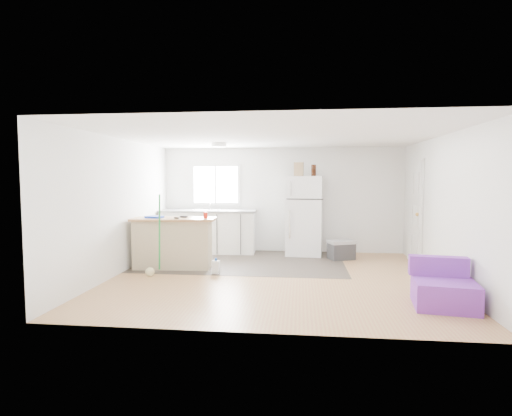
{
  "coord_description": "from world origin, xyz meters",
  "views": [
    {
      "loc": [
        0.43,
        -6.73,
        1.69
      ],
      "look_at": [
        -0.4,
        0.7,
        1.14
      ],
      "focal_mm": 28.0,
      "sensor_mm": 36.0,
      "label": 1
    }
  ],
  "objects_px": {
    "purple_seat": "(443,289)",
    "bottle_right": "(314,170)",
    "refrigerator": "(304,216)",
    "cooler": "(341,250)",
    "blue_tray": "(154,217)",
    "bottle_left": "(313,170)",
    "peninsula": "(173,243)",
    "red_cup": "(205,215)",
    "cardboard_box": "(299,169)",
    "mop": "(152,262)",
    "cleaner_jug": "(216,267)",
    "kitchen_cabinets": "(208,231)"
  },
  "relations": [
    {
      "from": "peninsula",
      "to": "cardboard_box",
      "type": "bearing_deg",
      "value": 29.4
    },
    {
      "from": "red_cup",
      "to": "blue_tray",
      "type": "bearing_deg",
      "value": -177.38
    },
    {
      "from": "kitchen_cabinets",
      "to": "red_cup",
      "type": "bearing_deg",
      "value": -81.08
    },
    {
      "from": "peninsula",
      "to": "cleaner_jug",
      "type": "height_order",
      "value": "peninsula"
    },
    {
      "from": "cleaner_jug",
      "to": "red_cup",
      "type": "bearing_deg",
      "value": 140.91
    },
    {
      "from": "cleaner_jug",
      "to": "cooler",
      "type": "bearing_deg",
      "value": 48.46
    },
    {
      "from": "kitchen_cabinets",
      "to": "bottle_right",
      "type": "relative_size",
      "value": 8.85
    },
    {
      "from": "peninsula",
      "to": "blue_tray",
      "type": "relative_size",
      "value": 5.3
    },
    {
      "from": "kitchen_cabinets",
      "to": "peninsula",
      "type": "relative_size",
      "value": 1.39
    },
    {
      "from": "purple_seat",
      "to": "cleaner_jug",
      "type": "distance_m",
      "value": 3.68
    },
    {
      "from": "peninsula",
      "to": "red_cup",
      "type": "bearing_deg",
      "value": -2.99
    },
    {
      "from": "bottle_left",
      "to": "red_cup",
      "type": "bearing_deg",
      "value": -142.4
    },
    {
      "from": "cooler",
      "to": "cardboard_box",
      "type": "relative_size",
      "value": 2.07
    },
    {
      "from": "mop",
      "to": "blue_tray",
      "type": "xyz_separation_m",
      "value": [
        -0.17,
        0.59,
        0.74
      ]
    },
    {
      "from": "blue_tray",
      "to": "bottle_left",
      "type": "xyz_separation_m",
      "value": [
        2.99,
        1.6,
        0.9
      ]
    },
    {
      "from": "cardboard_box",
      "to": "purple_seat",
      "type": "bearing_deg",
      "value": -60.26
    },
    {
      "from": "kitchen_cabinets",
      "to": "bottle_left",
      "type": "height_order",
      "value": "bottle_left"
    },
    {
      "from": "blue_tray",
      "to": "bottle_right",
      "type": "relative_size",
      "value": 1.2
    },
    {
      "from": "purple_seat",
      "to": "cardboard_box",
      "type": "xyz_separation_m",
      "value": [
        -1.93,
        3.38,
        1.67
      ]
    },
    {
      "from": "cooler",
      "to": "purple_seat",
      "type": "height_order",
      "value": "purple_seat"
    },
    {
      "from": "cooler",
      "to": "bottle_right",
      "type": "bearing_deg",
      "value": 118.26
    },
    {
      "from": "mop",
      "to": "red_cup",
      "type": "xyz_separation_m",
      "value": [
        0.8,
        0.63,
        0.78
      ]
    },
    {
      "from": "mop",
      "to": "bottle_right",
      "type": "relative_size",
      "value": 5.74
    },
    {
      "from": "cardboard_box",
      "to": "bottle_right",
      "type": "bearing_deg",
      "value": 10.19
    },
    {
      "from": "refrigerator",
      "to": "cooler",
      "type": "distance_m",
      "value": 1.11
    },
    {
      "from": "bottle_left",
      "to": "cooler",
      "type": "bearing_deg",
      "value": -33.78
    },
    {
      "from": "blue_tray",
      "to": "cardboard_box",
      "type": "xyz_separation_m",
      "value": [
        2.69,
        1.59,
        0.92
      ]
    },
    {
      "from": "red_cup",
      "to": "purple_seat",
      "type": "bearing_deg",
      "value": -26.66
    },
    {
      "from": "red_cup",
      "to": "cardboard_box",
      "type": "bearing_deg",
      "value": 42.09
    },
    {
      "from": "cooler",
      "to": "peninsula",
      "type": "bearing_deg",
      "value": 177.24
    },
    {
      "from": "kitchen_cabinets",
      "to": "cleaner_jug",
      "type": "height_order",
      "value": "kitchen_cabinets"
    },
    {
      "from": "peninsula",
      "to": "bottle_right",
      "type": "xyz_separation_m",
      "value": [
        2.69,
        1.63,
        1.39
      ]
    },
    {
      "from": "red_cup",
      "to": "bottle_right",
      "type": "height_order",
      "value": "bottle_right"
    },
    {
      "from": "cleaner_jug",
      "to": "cardboard_box",
      "type": "xyz_separation_m",
      "value": [
        1.44,
        1.93,
        1.77
      ]
    },
    {
      "from": "mop",
      "to": "red_cup",
      "type": "distance_m",
      "value": 1.29
    },
    {
      "from": "kitchen_cabinets",
      "to": "bottle_left",
      "type": "bearing_deg",
      "value": -4.52
    },
    {
      "from": "refrigerator",
      "to": "purple_seat",
      "type": "height_order",
      "value": "refrigerator"
    },
    {
      "from": "peninsula",
      "to": "cooler",
      "type": "xyz_separation_m",
      "value": [
        3.25,
        1.17,
        -0.28
      ]
    },
    {
      "from": "blue_tray",
      "to": "bottle_left",
      "type": "distance_m",
      "value": 3.51
    },
    {
      "from": "purple_seat",
      "to": "blue_tray",
      "type": "xyz_separation_m",
      "value": [
        -4.62,
        1.79,
        0.74
      ]
    },
    {
      "from": "purple_seat",
      "to": "blue_tray",
      "type": "bearing_deg",
      "value": 167.18
    },
    {
      "from": "cardboard_box",
      "to": "peninsula",
      "type": "bearing_deg",
      "value": -146.26
    },
    {
      "from": "cardboard_box",
      "to": "refrigerator",
      "type": "bearing_deg",
      "value": 20.24
    },
    {
      "from": "purple_seat",
      "to": "bottle_right",
      "type": "height_order",
      "value": "bottle_right"
    },
    {
      "from": "refrigerator",
      "to": "cooler",
      "type": "bearing_deg",
      "value": -25.58
    },
    {
      "from": "kitchen_cabinets",
      "to": "blue_tray",
      "type": "relative_size",
      "value": 7.38
    },
    {
      "from": "purple_seat",
      "to": "bottle_right",
      "type": "distance_m",
      "value": 4.13
    },
    {
      "from": "blue_tray",
      "to": "cardboard_box",
      "type": "distance_m",
      "value": 3.26
    },
    {
      "from": "peninsula",
      "to": "bottle_right",
      "type": "bearing_deg",
      "value": 26.85
    },
    {
      "from": "cardboard_box",
      "to": "bottle_left",
      "type": "bearing_deg",
      "value": 1.32
    }
  ]
}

